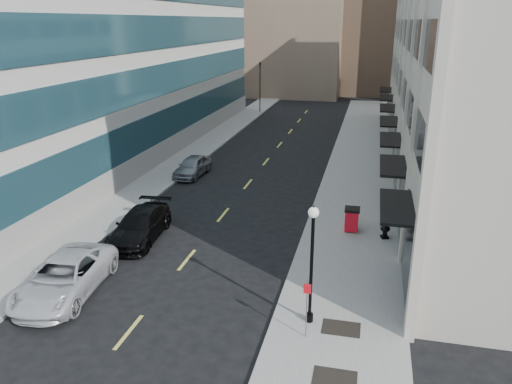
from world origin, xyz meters
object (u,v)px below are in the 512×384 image
at_px(car_black_pickup, 140,225).
at_px(lamppost, 312,255).
at_px(car_silver_sedan, 192,166).
at_px(urn_planter, 385,230).
at_px(traffic_signal, 260,65).
at_px(trash_bin, 352,219).
at_px(car_white_van, 65,277).
at_px(sign_post, 307,300).

height_order(car_black_pickup, lamppost, lamppost).
distance_m(car_silver_sedan, lamppost, 20.28).
distance_m(car_silver_sedan, urn_planter, 16.13).
height_order(traffic_signal, lamppost, traffic_signal).
bearing_deg(traffic_signal, car_silver_sedan, -87.77).
bearing_deg(trash_bin, car_silver_sedan, 145.41).
bearing_deg(urn_planter, car_black_pickup, -167.64).
bearing_deg(trash_bin, car_white_van, -141.77).
distance_m(car_white_van, trash_bin, 14.48).
bearing_deg(trash_bin, urn_planter, -18.51).
distance_m(car_white_van, car_black_pickup, 5.86).
height_order(traffic_signal, car_white_van, traffic_signal).
bearing_deg(car_silver_sedan, car_black_pickup, -80.64).
xyz_separation_m(car_white_van, sign_post, (10.18, -0.90, 0.83)).
height_order(lamppost, urn_planter, lamppost).
height_order(car_white_van, sign_post, sign_post).
xyz_separation_m(car_black_pickup, urn_planter, (12.42, 2.72, -0.19)).
relative_size(car_white_van, urn_planter, 8.21).
distance_m(car_silver_sedan, trash_bin, 14.36).
relative_size(car_silver_sedan, sign_post, 1.88).
bearing_deg(car_black_pickup, car_white_van, -100.12).
relative_size(sign_post, urn_planter, 3.28).
bearing_deg(urn_planter, sign_post, -106.61).
bearing_deg(car_silver_sedan, urn_planter, -29.00).
bearing_deg(lamppost, sign_post, -90.00).
relative_size(car_silver_sedan, trash_bin, 3.31).
bearing_deg(car_black_pickup, lamppost, -35.21).
bearing_deg(car_white_van, lamppost, -4.84).
bearing_deg(urn_planter, car_silver_sedan, 147.95).
bearing_deg(car_black_pickup, sign_post, -39.44).
distance_m(sign_post, urn_planter, 9.92).
distance_m(car_white_van, car_silver_sedan, 17.12).
relative_size(traffic_signal, car_white_van, 1.23).
relative_size(traffic_signal, sign_post, 3.07).
bearing_deg(sign_post, lamppost, 89.41).
relative_size(car_silver_sedan, lamppost, 0.91).
distance_m(trash_bin, lamppost, 9.30).
relative_size(car_white_van, car_silver_sedan, 1.33).
bearing_deg(lamppost, car_black_pickup, 149.20).
bearing_deg(car_silver_sedan, traffic_signal, 95.29).
height_order(traffic_signal, sign_post, traffic_signal).
height_order(car_silver_sedan, urn_planter, car_silver_sedan).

